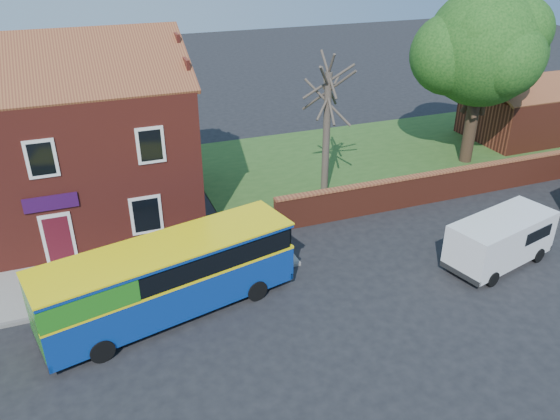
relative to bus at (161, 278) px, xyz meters
name	(u,v)px	position (x,y,z in m)	size (l,w,h in m)	color
ground	(291,337)	(3.70, -2.73, -1.56)	(120.00, 120.00, 0.00)	black
pavement	(65,286)	(-3.30, 3.02, -1.50)	(18.00, 3.50, 0.12)	gray
kerb	(66,312)	(-3.30, 1.27, -1.49)	(18.00, 0.15, 0.14)	slate
grass_strip	(410,153)	(16.70, 10.27, -1.54)	(26.00, 12.00, 0.04)	#426B28
shop_building	(47,152)	(-3.32, 8.77, 1.85)	(12.30, 8.13, 10.50)	maroon
boundary_wall	(477,179)	(16.70, 4.27, -0.75)	(22.00, 0.38, 1.60)	maroon
outbuilding	(533,112)	(25.70, 10.27, 0.05)	(8.20, 5.06, 4.17)	maroon
bus	(161,278)	(0.00, 0.00, 0.00)	(9.24, 4.27, 2.74)	navy
van_near	(501,239)	(13.22, -1.44, -0.41)	(5.00, 2.94, 2.06)	white
large_tree	(482,50)	(19.10, 8.26, 4.77)	(7.93, 6.27, 9.67)	black
bare_tree	(327,128)	(9.46, 7.10, 1.93)	(2.55, 3.04, 6.80)	#4C4238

